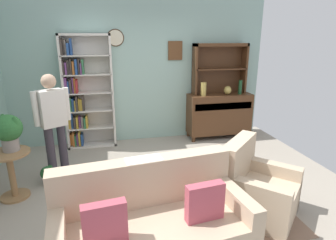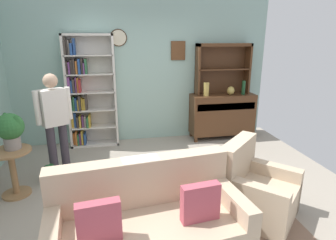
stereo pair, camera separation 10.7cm
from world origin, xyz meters
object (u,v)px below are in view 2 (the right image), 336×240
person_reading (55,119)px  book_stack (161,170)px  vase_tall (206,89)px  bookshelf (87,93)px  potted_plant_large (10,129)px  sideboard (222,114)px  sideboard_hutch (223,62)px  coffee_table (163,176)px  potted_plant_small (49,172)px  bottle_wine (243,88)px  couch_floral (148,227)px  armchair_floral (256,192)px  plant_stand (13,168)px  vase_round (231,91)px

person_reading → book_stack: person_reading is taller
vase_tall → person_reading: size_ratio=0.17×
bookshelf → potted_plant_large: bearing=-117.0°
vase_tall → person_reading: (-2.63, -1.08, -0.15)m
book_stack → sideboard: bearing=52.8°
sideboard_hutch → sideboard: bearing=-90.0°
sideboard → book_stack: bearing=-127.2°
bookshelf → person_reading: bearing=-106.2°
potted_plant_large → coffee_table: size_ratio=0.59×
sideboard → person_reading: 3.26m
vase_tall → potted_plant_small: 3.16m
bottle_wine → person_reading: size_ratio=0.18×
sideboard_hutch → couch_floral: sideboard_hutch is taller
armchair_floral → coffee_table: armchair_floral is taller
armchair_floral → book_stack: size_ratio=5.09×
vase_tall → potted_plant_large: size_ratio=0.56×
sideboard → vase_tall: size_ratio=4.91×
person_reading → plant_stand: bearing=-138.8°
sideboard → coffee_table: 2.66m
bottle_wine → couch_floral: bottle_wine is taller
armchair_floral → book_stack: bearing=158.2°
bottle_wine → armchair_floral: (-0.97, -2.50, -0.77)m
coffee_table → book_stack: bearing=-125.6°
vase_tall → couch_floral: 3.38m
sideboard → sideboard_hutch: size_ratio=1.18×
potted_plant_large → vase_round: bearing=22.2°
vase_round → couch_floral: size_ratio=0.09×
plant_stand → sideboard_hutch: bearing=25.9°
couch_floral → plant_stand: size_ratio=2.94×
sideboard_hutch → potted_plant_small: (-3.15, -1.45, -1.40)m
potted_plant_small → sideboard: bearing=23.0°
couch_floral → armchair_floral: (1.33, 0.42, -0.02)m
person_reading → coffee_table: bearing=-33.9°
potted_plant_large → plant_stand: bearing=-120.9°
bottle_wine → armchair_floral: 2.79m
bottle_wine → vase_round: bearing=175.1°
couch_floral → plant_stand: 2.15m
vase_tall → book_stack: vase_tall is taller
vase_tall → armchair_floral: 2.63m
bottle_wine → person_reading: bearing=-162.5°
plant_stand → book_stack: bearing=-16.6°
potted_plant_large → armchair_floral: bearing=-19.7°
potted_plant_small → sideboard_hutch: bearing=24.6°
armchair_floral → couch_floral: bearing=-162.3°
armchair_floral → potted_plant_small: (-2.57, 1.25, -0.13)m
bookshelf → potted_plant_large: (-0.83, -1.63, -0.11)m
plant_stand → bottle_wine: bearing=21.1°
vase_tall → bottle_wine: 0.78m
bookshelf → coffee_table: 2.53m
coffee_table → person_reading: bearing=146.1°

